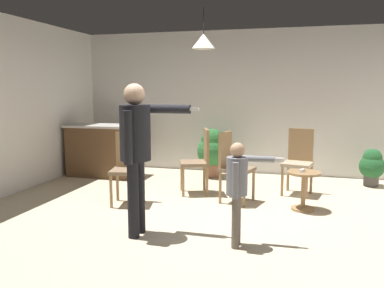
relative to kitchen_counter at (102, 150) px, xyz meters
name	(u,v)px	position (x,y,z in m)	size (l,w,h in m)	color
ground	(203,225)	(2.45, -2.18, -0.48)	(7.68, 7.68, 0.00)	beige
wall_back	(243,102)	(2.45, 1.02, 0.87)	(6.40, 0.10, 2.70)	silver
kitchen_counter	(102,150)	(0.00, 0.00, 0.00)	(1.26, 0.66, 0.95)	brown
side_table_by_couch	(304,186)	(3.60, -1.25, -0.15)	(0.44, 0.44, 0.52)	#99754C
person_adult	(137,143)	(1.83, -2.68, 0.56)	(0.82, 0.49, 1.67)	black
person_child	(238,183)	(2.94, -2.72, 0.19)	(0.56, 0.32, 1.08)	#60564C
dining_chair_by_counter	(299,159)	(3.52, -0.39, 0.07)	(0.50, 0.50, 1.00)	#99754C
dining_chair_near_wall	(199,159)	(2.04, -0.78, 0.07)	(0.54, 0.54, 1.00)	#99754C
dining_chair_centre_back	(128,165)	(1.21, -1.55, 0.07)	(0.50, 0.50, 1.00)	#99754C
dining_chair_spare	(232,164)	(2.62, -1.09, 0.07)	(0.51, 0.51, 1.00)	#99754C
potted_plant_corner	(213,150)	(1.99, 0.45, 0.01)	(0.58, 0.58, 0.89)	brown
potted_plant_by_wall	(372,165)	(4.70, 0.44, -0.13)	(0.41, 0.41, 0.63)	#4C4742
spare_remote_on_table	(302,170)	(3.57, -1.26, 0.06)	(0.04, 0.13, 0.04)	white
ceiling_light_pendant	(203,41)	(2.21, -1.21, 1.77)	(0.32, 0.32, 0.55)	silver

